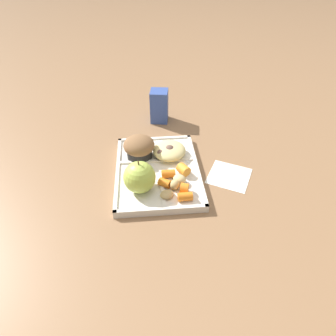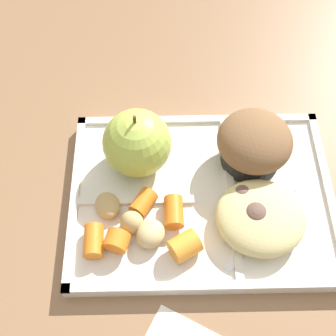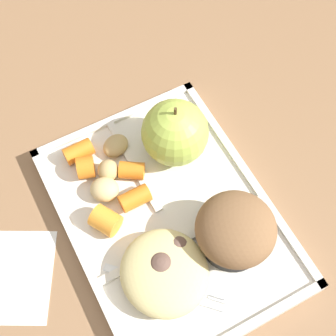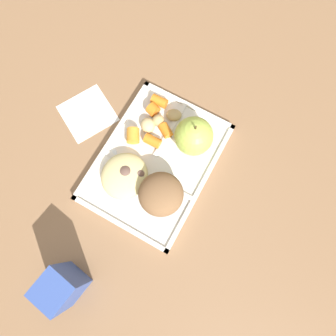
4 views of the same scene
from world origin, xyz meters
name	(u,v)px [view 4 (image 4 of 4)]	position (x,y,z in m)	size (l,w,h in m)	color
ground	(156,164)	(0.00, 0.00, 0.00)	(6.00, 6.00, 0.00)	#846042
lunch_tray	(156,162)	(0.00, 0.00, 0.01)	(0.31, 0.23, 0.02)	silver
green_apple	(194,136)	(-0.08, 0.05, 0.06)	(0.08, 0.08, 0.09)	#A8C14C
bran_muffin	(161,195)	(0.06, 0.05, 0.05)	(0.09, 0.09, 0.07)	black
carrot_slice_center	(153,110)	(-0.10, -0.06, 0.03)	(0.03, 0.03, 0.02)	orange
carrot_slice_near_corner	(153,141)	(-0.03, -0.03, 0.03)	(0.02, 0.02, 0.04)	orange
carrot_slice_tilted	(133,136)	(-0.02, -0.07, 0.03)	(0.03, 0.03, 0.03)	orange
carrot_slice_edge	(159,101)	(-0.12, -0.06, 0.03)	(0.02, 0.02, 0.04)	orange
carrot_slice_back	(166,130)	(-0.07, -0.01, 0.03)	(0.02, 0.02, 0.03)	orange
potato_chunk_small	(158,120)	(-0.08, -0.04, 0.03)	(0.03, 0.02, 0.03)	tan
potato_chunk_wedge	(148,125)	(-0.06, -0.05, 0.03)	(0.03, 0.03, 0.02)	tan
potato_chunk_large	(174,115)	(-0.11, -0.02, 0.03)	(0.03, 0.03, 0.02)	tan
egg_noodle_pile	(124,176)	(0.06, -0.04, 0.03)	(0.10, 0.10, 0.03)	#D6C684
meatball_back	(139,175)	(0.05, -0.01, 0.03)	(0.03, 0.03, 0.03)	brown
meatball_side	(126,173)	(0.06, -0.04, 0.03)	(0.04, 0.04, 0.04)	brown
plastic_fork	(123,184)	(0.08, -0.04, 0.02)	(0.11, 0.11, 0.00)	silver
milk_carton	(62,287)	(0.30, -0.02, 0.06)	(0.06, 0.06, 0.11)	#334C99
paper_napkin	(88,113)	(-0.03, -0.20, 0.00)	(0.11, 0.11, 0.00)	white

